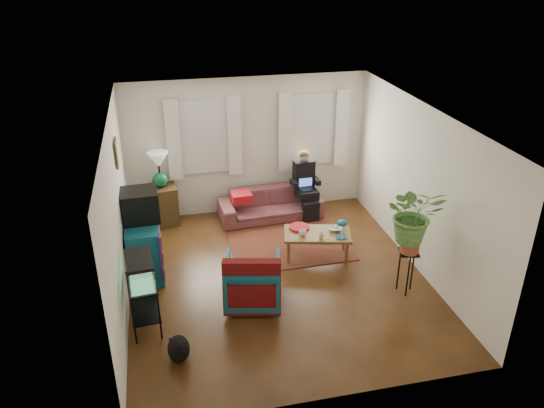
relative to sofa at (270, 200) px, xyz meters
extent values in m
cube|color=#4F2B14|center=(-0.33, -2.05, -0.37)|extent=(4.50, 5.00, 0.01)
cube|color=white|center=(-0.33, -2.05, 2.23)|extent=(4.50, 5.00, 0.01)
cube|color=silver|center=(-0.33, 0.45, 0.93)|extent=(4.50, 0.01, 2.60)
cube|color=silver|center=(-0.33, -4.55, 0.93)|extent=(4.50, 0.01, 2.60)
cube|color=silver|center=(-2.58, -2.05, 0.93)|extent=(0.01, 5.00, 2.60)
cube|color=silver|center=(1.92, -2.05, 0.93)|extent=(0.01, 5.00, 2.60)
cube|color=white|center=(-1.13, 0.43, 1.18)|extent=(1.08, 0.04, 1.38)
cube|color=white|center=(0.92, 0.43, 1.18)|extent=(1.08, 0.04, 1.38)
cube|color=white|center=(-1.13, 0.35, 1.18)|extent=(1.36, 0.06, 1.50)
cube|color=white|center=(0.92, 0.35, 1.18)|extent=(1.36, 0.06, 1.50)
cube|color=#3D2616|center=(-2.55, -1.20, 1.58)|extent=(0.04, 0.32, 0.40)
cube|color=maroon|center=(0.10, -1.05, -0.37)|extent=(2.02, 1.62, 0.01)
imported|color=brown|center=(0.00, 0.00, 0.00)|extent=(1.94, 0.85, 0.75)
cube|color=#3E2817|center=(-1.98, 0.23, -0.01)|extent=(0.58, 0.58, 0.73)
cube|color=#116066|center=(-2.32, -1.43, 0.08)|extent=(0.54, 1.02, 0.90)
cube|color=black|center=(-2.31, -1.33, 0.77)|extent=(0.57, 0.52, 0.48)
cube|color=black|center=(-2.33, -2.82, -0.01)|extent=(0.43, 0.68, 0.73)
cube|color=#7FD899|center=(-2.33, -2.82, 0.55)|extent=(0.38, 0.62, 0.38)
ellipsoid|color=black|center=(-1.94, -3.51, -0.19)|extent=(0.38, 0.49, 0.36)
imported|color=#116167|center=(-0.82, -2.57, 0.02)|extent=(0.91, 0.87, 0.79)
cube|color=#9E0A0A|center=(-0.89, -2.87, 0.19)|extent=(0.81, 0.35, 0.65)
cube|color=brown|center=(0.45, -1.55, -0.15)|extent=(1.19, 0.83, 0.45)
imported|color=white|center=(0.19, -1.59, 0.12)|extent=(0.15, 0.15, 0.10)
imported|color=beige|center=(0.45, -1.74, 0.12)|extent=(0.12, 0.12, 0.09)
imported|color=white|center=(0.76, -1.53, 0.10)|extent=(0.26, 0.26, 0.05)
cylinder|color=#B21414|center=(0.20, -1.34, 0.09)|extent=(0.40, 0.40, 0.04)
cube|color=black|center=(1.44, -2.80, -0.03)|extent=(0.35, 0.35, 0.69)
imported|color=#599947|center=(1.44, -2.80, 0.79)|extent=(0.93, 0.85, 0.87)
camera|label=1|loc=(-1.93, -8.78, 4.28)|focal=35.00mm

